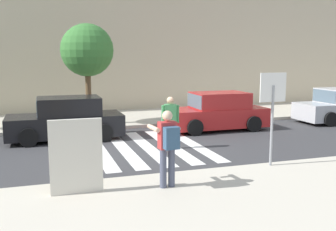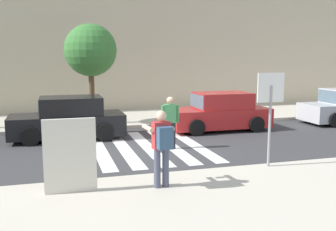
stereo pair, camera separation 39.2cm
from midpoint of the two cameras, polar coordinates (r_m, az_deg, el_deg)
The scene contains 16 objects.
ground_plane at distance 13.08m, azimuth -1.92°, elevation -4.75°, with size 120.00×120.00×0.00m, color #38383A.
sidewalk_near at distance 7.50m, azimuth 10.35°, elevation -14.82°, with size 60.00×6.00×0.14m, color beige.
sidewalk_far at distance 18.83m, azimuth -6.46°, elevation -0.42°, with size 60.00×4.80×0.14m, color beige.
building_facade_far at distance 22.95m, azimuth -8.54°, elevation 10.27°, with size 56.00×4.00×7.40m, color beige.
crosswalk_stripe_0 at distance 12.98m, azimuth -9.02°, elevation -4.94°, with size 0.44×5.20×0.01m, color silver.
crosswalk_stripe_1 at distance 13.10m, azimuth -5.54°, elevation -4.75°, with size 0.44×5.20×0.01m, color silver.
crosswalk_stripe_2 at distance 13.27m, azimuth -2.13°, elevation -4.54°, with size 0.44×5.20×0.01m, color silver.
crosswalk_stripe_3 at distance 13.48m, azimuth 1.18°, elevation -4.33°, with size 0.44×5.20×0.01m, color silver.
crosswalk_stripe_4 at distance 13.74m, azimuth 4.37°, elevation -4.10°, with size 0.44×5.20×0.01m, color silver.
stop_sign at distance 10.56m, azimuth 15.68°, elevation 2.34°, with size 0.76×0.08×2.47m.
photographer_with_backpack at distance 8.61m, azimuth 0.40°, elevation -3.90°, with size 0.63×0.87×1.72m.
pedestrian_crossing at distance 12.78m, azimuth 1.20°, elevation -0.61°, with size 0.57×0.31×1.72m.
parked_car_black at distance 14.82m, azimuth -13.51°, elevation -0.53°, with size 4.10×1.92×1.55m.
parked_car_red at distance 16.25m, azimuth 8.17°, elevation 0.42°, with size 4.10×1.92×1.55m.
street_tree_center at distance 16.94m, azimuth -10.52°, elevation 9.24°, with size 2.20×2.20×4.22m.
advertising_board at distance 8.58m, azimuth -12.76°, elevation -5.73°, with size 1.10×0.11×1.60m.
Camera 2 is at (-2.96, -12.38, 3.05)m, focal length 42.00 mm.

